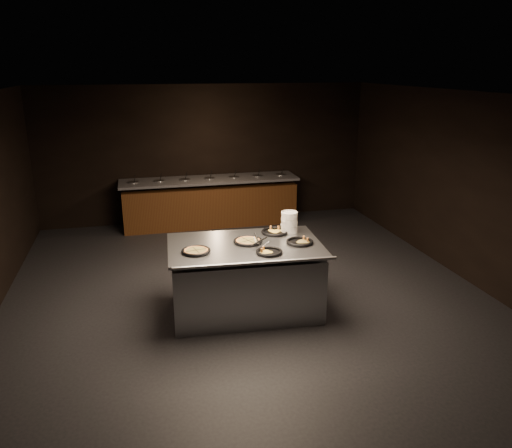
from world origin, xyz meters
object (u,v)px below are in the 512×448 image
(plate_stack, at_px, (289,222))
(pan_veggie_whole, at_px, (196,251))
(serving_counter, at_px, (245,279))
(pan_cheese_whole, at_px, (248,241))

(plate_stack, bearing_deg, pan_veggie_whole, -160.51)
(serving_counter, xyz_separation_m, pan_veggie_whole, (-0.67, -0.15, 0.53))
(serving_counter, distance_m, pan_cheese_whole, 0.54)
(serving_counter, xyz_separation_m, plate_stack, (0.73, 0.35, 0.66))
(serving_counter, relative_size, plate_stack, 7.15)
(serving_counter, bearing_deg, pan_cheese_whole, 48.89)
(serving_counter, relative_size, pan_cheese_whole, 5.35)
(pan_cheese_whole, bearing_deg, plate_stack, 23.52)
(pan_veggie_whole, distance_m, pan_cheese_whole, 0.76)
(serving_counter, bearing_deg, plate_stack, 29.28)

